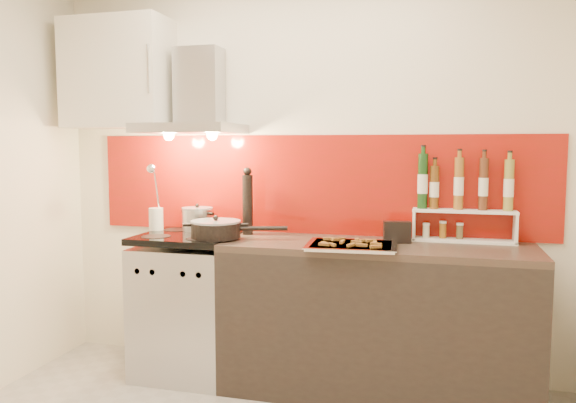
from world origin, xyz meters
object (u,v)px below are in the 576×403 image
(range_stove, at_px, (189,306))
(baking_tray, at_px, (352,245))
(counter, at_px, (376,319))
(pepper_mill, at_px, (248,202))
(saute_pan, at_px, (217,229))
(stock_pot, at_px, (197,219))

(range_stove, bearing_deg, baking_tray, -8.81)
(counter, distance_m, pepper_mill, 1.09)
(saute_pan, bearing_deg, stock_pot, 133.33)
(counter, relative_size, baking_tray, 3.42)
(counter, height_order, saute_pan, saute_pan)
(range_stove, distance_m, saute_pan, 0.58)
(stock_pot, xyz_separation_m, pepper_mill, (0.36, -0.02, 0.12))
(stock_pot, distance_m, pepper_mill, 0.38)
(pepper_mill, relative_size, baking_tray, 0.83)
(range_stove, relative_size, pepper_mill, 2.10)
(range_stove, bearing_deg, stock_pot, 94.05)
(saute_pan, height_order, baking_tray, saute_pan)
(pepper_mill, distance_m, baking_tray, 0.81)
(range_stove, xyz_separation_m, pepper_mill, (0.35, 0.15, 0.67))
(range_stove, height_order, baking_tray, baking_tray)
(counter, bearing_deg, saute_pan, -174.25)
(range_stove, bearing_deg, saute_pan, -21.41)
(counter, bearing_deg, range_stove, -179.77)
(range_stove, distance_m, baking_tray, 1.19)
(saute_pan, bearing_deg, pepper_mill, 64.59)
(range_stove, xyz_separation_m, counter, (1.20, 0.00, 0.01))
(stock_pot, relative_size, saute_pan, 0.36)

